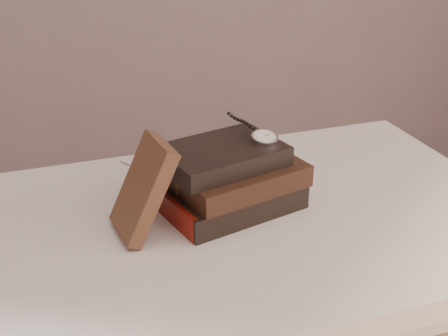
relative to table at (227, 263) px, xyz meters
name	(u,v)px	position (x,y,z in m)	size (l,w,h in m)	color
table	(227,263)	(0.00, 0.00, 0.00)	(1.00, 0.60, 0.75)	silver
book_stack	(230,179)	(0.02, 0.03, 0.14)	(0.26, 0.20, 0.11)	black
journal	(143,189)	(-0.14, 0.00, 0.17)	(0.02, 0.10, 0.16)	#3A2216
pocket_watch	(262,136)	(0.08, 0.04, 0.21)	(0.06, 0.15, 0.02)	silver
eyeglasses	(167,168)	(-0.08, 0.09, 0.16)	(0.12, 0.13, 0.04)	silver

